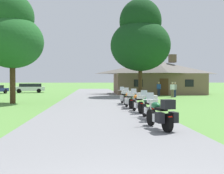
{
  "coord_description": "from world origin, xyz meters",
  "views": [
    {
      "loc": [
        -0.4,
        -3.35,
        1.82
      ],
      "look_at": [
        1.44,
        22.48,
        1.24
      ],
      "focal_mm": 44.79,
      "sensor_mm": 36.0,
      "label": 1
    }
  ],
  "objects_px": {
    "bystander_blue_shirt_near_lodge": "(159,88)",
    "tree_left_near": "(12,35)",
    "motorcycle_orange_third_in_row": "(138,102)",
    "motorcycle_orange_fourth_in_row": "(129,99)",
    "motorcycle_green_second_in_row": "(149,107)",
    "parked_white_suv_far_left": "(30,88)",
    "motorcycle_green_nearest_to_camera": "(161,115)",
    "bystander_white_shirt_by_tree": "(172,89)",
    "motorcycle_white_farthest_in_row": "(124,97)",
    "tree_by_lodge_front": "(140,38)",
    "bystander_gray_shirt_beside_signpost": "(175,89)"
  },
  "relations": [
    {
      "from": "motorcycle_orange_third_in_row",
      "to": "tree_left_near",
      "type": "xyz_separation_m",
      "value": [
        -8.91,
        7.47,
        4.89
      ]
    },
    {
      "from": "motorcycle_green_nearest_to_camera",
      "to": "motorcycle_orange_fourth_in_row",
      "type": "distance_m",
      "value": 8.05
    },
    {
      "from": "motorcycle_green_second_in_row",
      "to": "parked_white_suv_far_left",
      "type": "relative_size",
      "value": 0.43
    },
    {
      "from": "motorcycle_green_nearest_to_camera",
      "to": "bystander_gray_shirt_beside_signpost",
      "type": "relative_size",
      "value": 1.23
    },
    {
      "from": "tree_by_lodge_front",
      "to": "parked_white_suv_far_left",
      "type": "distance_m",
      "value": 19.91
    },
    {
      "from": "motorcycle_orange_third_in_row",
      "to": "tree_left_near",
      "type": "relative_size",
      "value": 0.24
    },
    {
      "from": "motorcycle_green_second_in_row",
      "to": "parked_white_suv_far_left",
      "type": "distance_m",
      "value": 32.87
    },
    {
      "from": "bystander_blue_shirt_near_lodge",
      "to": "bystander_white_shirt_by_tree",
      "type": "relative_size",
      "value": 1.0
    },
    {
      "from": "bystander_blue_shirt_near_lodge",
      "to": "parked_white_suv_far_left",
      "type": "xyz_separation_m",
      "value": [
        -17.49,
        10.12,
        -0.17
      ]
    },
    {
      "from": "tree_by_lodge_front",
      "to": "tree_left_near",
      "type": "xyz_separation_m",
      "value": [
        -11.82,
        -8.53,
        -1.11
      ]
    },
    {
      "from": "motorcycle_green_nearest_to_camera",
      "to": "parked_white_suv_far_left",
      "type": "relative_size",
      "value": 0.43
    },
    {
      "from": "motorcycle_orange_third_in_row",
      "to": "bystander_gray_shirt_beside_signpost",
      "type": "distance_m",
      "value": 16.18
    },
    {
      "from": "bystander_white_shirt_by_tree",
      "to": "tree_left_near",
      "type": "distance_m",
      "value": 17.35
    },
    {
      "from": "motorcycle_green_second_in_row",
      "to": "motorcycle_orange_third_in_row",
      "type": "height_order",
      "value": "same"
    },
    {
      "from": "parked_white_suv_far_left",
      "to": "motorcycle_orange_fourth_in_row",
      "type": "bearing_deg",
      "value": -165.13
    },
    {
      "from": "motorcycle_white_farthest_in_row",
      "to": "motorcycle_green_nearest_to_camera",
      "type": "bearing_deg",
      "value": -92.75
    },
    {
      "from": "motorcycle_white_farthest_in_row",
      "to": "parked_white_suv_far_left",
      "type": "xyz_separation_m",
      "value": [
        -11.88,
        22.43,
        0.17
      ]
    },
    {
      "from": "bystander_blue_shirt_near_lodge",
      "to": "tree_left_near",
      "type": "xyz_separation_m",
      "value": [
        -14.36,
        -10.19,
        4.56
      ]
    },
    {
      "from": "motorcycle_orange_third_in_row",
      "to": "tree_by_lodge_front",
      "type": "height_order",
      "value": "tree_by_lodge_front"
    },
    {
      "from": "parked_white_suv_far_left",
      "to": "bystander_gray_shirt_beside_signpost",
      "type": "bearing_deg",
      "value": -135.21
    },
    {
      "from": "tree_left_near",
      "to": "motorcycle_white_farthest_in_row",
      "type": "bearing_deg",
      "value": -13.61
    },
    {
      "from": "motorcycle_orange_third_in_row",
      "to": "motorcycle_orange_fourth_in_row",
      "type": "bearing_deg",
      "value": 87.66
    },
    {
      "from": "motorcycle_green_nearest_to_camera",
      "to": "motorcycle_orange_fourth_in_row",
      "type": "relative_size",
      "value": 0.99
    },
    {
      "from": "bystander_blue_shirt_near_lodge",
      "to": "tree_by_lodge_front",
      "type": "xyz_separation_m",
      "value": [
        -2.54,
        -1.66,
        5.67
      ]
    },
    {
      "from": "parked_white_suv_far_left",
      "to": "motorcycle_green_second_in_row",
      "type": "bearing_deg",
      "value": -168.73
    },
    {
      "from": "bystander_blue_shirt_near_lodge",
      "to": "motorcycle_green_second_in_row",
      "type": "bearing_deg",
      "value": -63.15
    },
    {
      "from": "motorcycle_orange_fourth_in_row",
      "to": "motorcycle_white_farthest_in_row",
      "type": "bearing_deg",
      "value": 86.51
    },
    {
      "from": "motorcycle_green_second_in_row",
      "to": "bystander_gray_shirt_beside_signpost",
      "type": "relative_size",
      "value": 1.24
    },
    {
      "from": "motorcycle_green_nearest_to_camera",
      "to": "motorcycle_green_second_in_row",
      "type": "height_order",
      "value": "same"
    },
    {
      "from": "motorcycle_orange_third_in_row",
      "to": "tree_left_near",
      "type": "height_order",
      "value": "tree_left_near"
    },
    {
      "from": "motorcycle_green_nearest_to_camera",
      "to": "parked_white_suv_far_left",
      "type": "distance_m",
      "value": 35.44
    },
    {
      "from": "motorcycle_green_nearest_to_camera",
      "to": "motorcycle_orange_third_in_row",
      "type": "xyz_separation_m",
      "value": [
        0.08,
        5.58,
        0.01
      ]
    },
    {
      "from": "motorcycle_green_nearest_to_camera",
      "to": "bystander_blue_shirt_near_lodge",
      "type": "relative_size",
      "value": 1.23
    },
    {
      "from": "motorcycle_green_second_in_row",
      "to": "bystander_blue_shirt_near_lodge",
      "type": "relative_size",
      "value": 1.24
    },
    {
      "from": "tree_left_near",
      "to": "parked_white_suv_far_left",
      "type": "xyz_separation_m",
      "value": [
        -3.13,
        20.31,
        -4.73
      ]
    },
    {
      "from": "motorcycle_green_nearest_to_camera",
      "to": "bystander_white_shirt_by_tree",
      "type": "relative_size",
      "value": 1.23
    },
    {
      "from": "motorcycle_white_farthest_in_row",
      "to": "bystander_white_shirt_by_tree",
      "type": "distance_m",
      "value": 11.25
    },
    {
      "from": "motorcycle_orange_fourth_in_row",
      "to": "parked_white_suv_far_left",
      "type": "distance_m",
      "value": 27.96
    },
    {
      "from": "motorcycle_green_second_in_row",
      "to": "bystander_white_shirt_by_tree",
      "type": "height_order",
      "value": "bystander_white_shirt_by_tree"
    },
    {
      "from": "motorcycle_green_second_in_row",
      "to": "parked_white_suv_far_left",
      "type": "height_order",
      "value": "parked_white_suv_far_left"
    },
    {
      "from": "motorcycle_green_nearest_to_camera",
      "to": "motorcycle_orange_third_in_row",
      "type": "relative_size",
      "value": 0.99
    },
    {
      "from": "motorcycle_green_nearest_to_camera",
      "to": "parked_white_suv_far_left",
      "type": "height_order",
      "value": "parked_white_suv_far_left"
    },
    {
      "from": "bystander_gray_shirt_beside_signpost",
      "to": "tree_by_lodge_front",
      "type": "distance_m",
      "value": 6.86
    },
    {
      "from": "motorcycle_green_nearest_to_camera",
      "to": "bystander_gray_shirt_beside_signpost",
      "type": "bearing_deg",
      "value": 60.75
    },
    {
      "from": "tree_by_lodge_front",
      "to": "motorcycle_orange_third_in_row",
      "type": "bearing_deg",
      "value": -100.31
    },
    {
      "from": "parked_white_suv_far_left",
      "to": "bystander_blue_shirt_near_lodge",
      "type": "bearing_deg",
      "value": -130.33
    },
    {
      "from": "motorcycle_orange_fourth_in_row",
      "to": "bystander_gray_shirt_beside_signpost",
      "type": "relative_size",
      "value": 1.24
    },
    {
      "from": "tree_left_near",
      "to": "bystander_white_shirt_by_tree",
      "type": "bearing_deg",
      "value": 25.23
    },
    {
      "from": "bystander_white_shirt_by_tree",
      "to": "tree_by_lodge_front",
      "type": "height_order",
      "value": "tree_by_lodge_front"
    },
    {
      "from": "tree_by_lodge_front",
      "to": "bystander_white_shirt_by_tree",
      "type": "bearing_deg",
      "value": -22.8
    }
  ]
}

